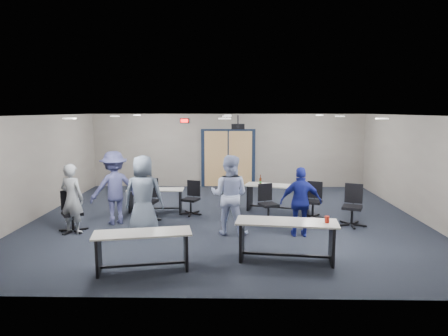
{
  "coord_description": "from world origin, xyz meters",
  "views": [
    {
      "loc": [
        0.15,
        -10.2,
        2.82
      ],
      "look_at": [
        -0.06,
        -0.3,
        1.39
      ],
      "focal_mm": 32.0,
      "sensor_mm": 36.0,
      "label": 1
    }
  ],
  "objects_px": {
    "table_front_right": "(287,233)",
    "chair_back_d": "(313,200)",
    "table_front_left": "(143,244)",
    "person_gray": "(72,199)",
    "chair_loose_left": "(72,212)",
    "chair_back_c": "(269,203)",
    "person_plaid": "(144,195)",
    "chair_loose_right": "(352,206)",
    "table_back_left": "(156,196)",
    "table_back_right": "(278,193)",
    "person_lightblue": "(229,195)",
    "chair_back_a": "(147,200)",
    "person_back": "(114,188)",
    "chair_back_b": "(191,198)",
    "person_navy": "(301,202)"
  },
  "relations": [
    {
      "from": "table_front_right",
      "to": "chair_back_d",
      "type": "bearing_deg",
      "value": 77.17
    },
    {
      "from": "table_front_left",
      "to": "person_gray",
      "type": "bearing_deg",
      "value": 123.2
    },
    {
      "from": "table_front_left",
      "to": "chair_loose_left",
      "type": "xyz_separation_m",
      "value": [
        -2.14,
        2.2,
        0.01
      ]
    },
    {
      "from": "chair_back_c",
      "to": "person_plaid",
      "type": "relative_size",
      "value": 0.52
    },
    {
      "from": "chair_loose_right",
      "to": "table_back_left",
      "type": "bearing_deg",
      "value": -171.96
    },
    {
      "from": "table_back_right",
      "to": "chair_loose_right",
      "type": "bearing_deg",
      "value": -24.93
    },
    {
      "from": "chair_back_c",
      "to": "table_front_left",
      "type": "bearing_deg",
      "value": -151.51
    },
    {
      "from": "table_back_right",
      "to": "person_plaid",
      "type": "distance_m",
      "value": 3.98
    },
    {
      "from": "table_front_right",
      "to": "chair_loose_right",
      "type": "bearing_deg",
      "value": 57.49
    },
    {
      "from": "chair_back_c",
      "to": "person_lightblue",
      "type": "relative_size",
      "value": 0.52
    },
    {
      "from": "chair_back_a",
      "to": "person_gray",
      "type": "relative_size",
      "value": 0.66
    },
    {
      "from": "table_back_left",
      "to": "chair_loose_left",
      "type": "bearing_deg",
      "value": -130.73
    },
    {
      "from": "chair_loose_right",
      "to": "person_back",
      "type": "distance_m",
      "value": 5.9
    },
    {
      "from": "table_front_left",
      "to": "chair_back_b",
      "type": "bearing_deg",
      "value": 71.95
    },
    {
      "from": "table_back_right",
      "to": "person_plaid",
      "type": "xyz_separation_m",
      "value": [
        -3.3,
        -2.19,
        0.4
      ]
    },
    {
      "from": "person_gray",
      "to": "chair_back_d",
      "type": "bearing_deg",
      "value": -148.44
    },
    {
      "from": "person_navy",
      "to": "chair_loose_right",
      "type": "bearing_deg",
      "value": -148.01
    },
    {
      "from": "person_gray",
      "to": "person_back",
      "type": "relative_size",
      "value": 0.89
    },
    {
      "from": "chair_back_b",
      "to": "person_plaid",
      "type": "bearing_deg",
      "value": -95.96
    },
    {
      "from": "table_front_right",
      "to": "person_plaid",
      "type": "xyz_separation_m",
      "value": [
        -3.05,
        1.58,
        0.39
      ]
    },
    {
      "from": "chair_loose_left",
      "to": "person_lightblue",
      "type": "bearing_deg",
      "value": -34.76
    },
    {
      "from": "person_plaid",
      "to": "chair_back_a",
      "type": "bearing_deg",
      "value": -80.2
    },
    {
      "from": "table_front_left",
      "to": "person_lightblue",
      "type": "distance_m",
      "value": 2.67
    },
    {
      "from": "chair_back_a",
      "to": "chair_back_d",
      "type": "xyz_separation_m",
      "value": [
        4.33,
        0.32,
        -0.06
      ]
    },
    {
      "from": "chair_back_a",
      "to": "chair_back_b",
      "type": "relative_size",
      "value": 1.18
    },
    {
      "from": "chair_loose_right",
      "to": "person_gray",
      "type": "bearing_deg",
      "value": -151.22
    },
    {
      "from": "table_back_right",
      "to": "chair_back_d",
      "type": "bearing_deg",
      "value": -24.11
    },
    {
      "from": "table_front_right",
      "to": "person_gray",
      "type": "distance_m",
      "value": 5.0
    },
    {
      "from": "person_navy",
      "to": "person_back",
      "type": "relative_size",
      "value": 0.86
    },
    {
      "from": "chair_back_d",
      "to": "chair_loose_right",
      "type": "height_order",
      "value": "chair_loose_right"
    },
    {
      "from": "chair_back_c",
      "to": "person_navy",
      "type": "bearing_deg",
      "value": -86.27
    },
    {
      "from": "person_navy",
      "to": "person_plaid",
      "type": "bearing_deg",
      "value": 1.17
    },
    {
      "from": "chair_back_a",
      "to": "chair_back_d",
      "type": "relative_size",
      "value": 1.13
    },
    {
      "from": "table_back_right",
      "to": "chair_loose_right",
      "type": "height_order",
      "value": "chair_loose_right"
    },
    {
      "from": "table_back_left",
      "to": "person_back",
      "type": "bearing_deg",
      "value": -124.73
    },
    {
      "from": "chair_back_c",
      "to": "person_navy",
      "type": "relative_size",
      "value": 0.6
    },
    {
      "from": "chair_loose_right",
      "to": "person_gray",
      "type": "height_order",
      "value": "person_gray"
    },
    {
      "from": "person_plaid",
      "to": "chair_loose_left",
      "type": "bearing_deg",
      "value": -2.68
    },
    {
      "from": "table_front_left",
      "to": "table_front_right",
      "type": "bearing_deg",
      "value": -0.23
    },
    {
      "from": "person_gray",
      "to": "person_lightblue",
      "type": "bearing_deg",
      "value": -162.06
    },
    {
      "from": "chair_back_b",
      "to": "chair_loose_left",
      "type": "height_order",
      "value": "chair_loose_left"
    },
    {
      "from": "person_plaid",
      "to": "person_navy",
      "type": "distance_m",
      "value": 3.57
    },
    {
      "from": "chair_back_a",
      "to": "person_lightblue",
      "type": "bearing_deg",
      "value": -15.46
    },
    {
      "from": "chair_back_b",
      "to": "person_lightblue",
      "type": "relative_size",
      "value": 0.5
    },
    {
      "from": "chair_loose_left",
      "to": "person_lightblue",
      "type": "relative_size",
      "value": 0.53
    },
    {
      "from": "chair_loose_left",
      "to": "person_gray",
      "type": "height_order",
      "value": "person_gray"
    },
    {
      "from": "chair_loose_right",
      "to": "person_plaid",
      "type": "height_order",
      "value": "person_plaid"
    },
    {
      "from": "chair_back_a",
      "to": "person_back",
      "type": "relative_size",
      "value": 0.59
    },
    {
      "from": "table_front_left",
      "to": "table_front_right",
      "type": "relative_size",
      "value": 0.92
    },
    {
      "from": "table_back_left",
      "to": "chair_back_a",
      "type": "bearing_deg",
      "value": -94.91
    }
  ]
}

